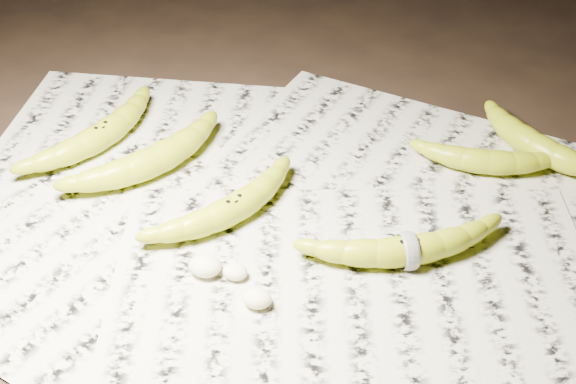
% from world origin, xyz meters
% --- Properties ---
extents(ground, '(3.00, 3.00, 0.00)m').
position_xyz_m(ground, '(0.00, 0.00, 0.00)').
color(ground, black).
rests_on(ground, ground).
extents(newspaper_patch, '(0.90, 0.70, 0.01)m').
position_xyz_m(newspaper_patch, '(-0.02, 0.00, 0.00)').
color(newspaper_patch, beige).
rests_on(newspaper_patch, ground).
extents(banana_left_a, '(0.14, 0.22, 0.04)m').
position_xyz_m(banana_left_a, '(-0.27, 0.09, 0.03)').
color(banana_left_a, '#ADBD17').
rests_on(banana_left_a, newspaper_patch).
extents(banana_left_b, '(0.17, 0.21, 0.04)m').
position_xyz_m(banana_left_b, '(-0.18, 0.05, 0.03)').
color(banana_left_b, '#ADBD17').
rests_on(banana_left_b, newspaper_patch).
extents(banana_center, '(0.16, 0.20, 0.04)m').
position_xyz_m(banana_center, '(-0.05, -0.02, 0.03)').
color(banana_center, '#ADBD17').
rests_on(banana_center, newspaper_patch).
extents(banana_taped, '(0.22, 0.15, 0.04)m').
position_xyz_m(banana_taped, '(0.17, -0.04, 0.03)').
color(banana_taped, '#ADBD17').
rests_on(banana_taped, newspaper_patch).
extents(banana_upper_a, '(0.18, 0.07, 0.03)m').
position_xyz_m(banana_upper_a, '(0.24, 0.16, 0.02)').
color(banana_upper_a, '#ADBD17').
rests_on(banana_upper_a, newspaper_patch).
extents(banana_upper_b, '(0.19, 0.17, 0.04)m').
position_xyz_m(banana_upper_b, '(0.30, 0.21, 0.03)').
color(banana_upper_b, '#ADBD17').
rests_on(banana_upper_b, newspaper_patch).
extents(measuring_tape, '(0.02, 0.04, 0.05)m').
position_xyz_m(measuring_tape, '(0.17, -0.04, 0.03)').
color(measuring_tape, white).
rests_on(measuring_tape, newspaper_patch).
extents(flesh_chunk_a, '(0.04, 0.03, 0.02)m').
position_xyz_m(flesh_chunk_a, '(-0.05, -0.11, 0.02)').
color(flesh_chunk_a, '#F3EABC').
rests_on(flesh_chunk_a, newspaper_patch).
extents(flesh_chunk_b, '(0.03, 0.02, 0.02)m').
position_xyz_m(flesh_chunk_b, '(-0.02, -0.11, 0.02)').
color(flesh_chunk_b, '#F3EABC').
rests_on(flesh_chunk_b, newspaper_patch).
extents(flesh_chunk_c, '(0.03, 0.03, 0.02)m').
position_xyz_m(flesh_chunk_c, '(0.02, -0.15, 0.02)').
color(flesh_chunk_c, '#F3EABC').
rests_on(flesh_chunk_c, newspaper_patch).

